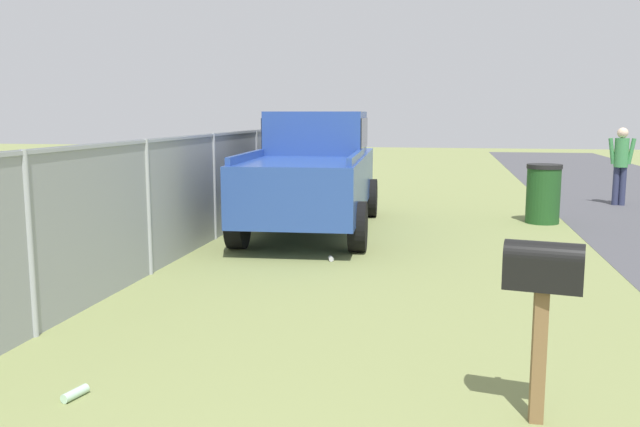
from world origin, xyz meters
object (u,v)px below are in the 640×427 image
object	(u,v)px
mailbox	(543,279)
pedestrian	(621,160)
trash_bin	(543,194)
pickup_truck	(314,168)

from	to	relation	value
mailbox	pedestrian	world-z (taller)	pedestrian
pedestrian	trash_bin	bearing A→B (deg)	-25.48
trash_bin	pedestrian	bearing A→B (deg)	-35.19
mailbox	pedestrian	bearing A→B (deg)	-4.76
pedestrian	pickup_truck	bearing A→B (deg)	-45.32
pickup_truck	pedestrian	xyz separation A→B (m)	(4.31, -6.16, -0.09)
pickup_truck	trash_bin	world-z (taller)	pickup_truck
pickup_truck	trash_bin	distance (m)	4.40
pickup_truck	trash_bin	bearing A→B (deg)	-74.37
trash_bin	pedestrian	distance (m)	3.56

